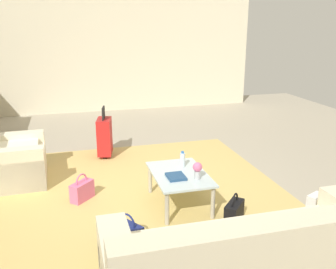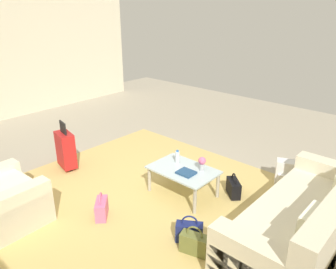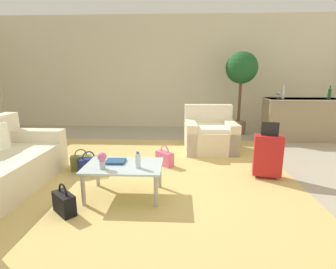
{
  "view_description": "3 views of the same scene",
  "coord_description": "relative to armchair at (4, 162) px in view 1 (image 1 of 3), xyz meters",
  "views": [
    {
      "loc": [
        -4.42,
        0.73,
        2.18
      ],
      "look_at": [
        -0.56,
        -0.31,
        0.97
      ],
      "focal_mm": 40.0,
      "sensor_mm": 36.0,
      "label": 1
    },
    {
      "loc": [
        -3.06,
        2.78,
        2.64
      ],
      "look_at": [
        -0.21,
        -0.38,
        0.94
      ],
      "focal_mm": 35.0,
      "sensor_mm": 36.0,
      "label": 2
    },
    {
      "loc": [
        0.31,
        -3.57,
        1.53
      ],
      "look_at": [
        0.13,
        0.05,
        0.68
      ],
      "focal_mm": 28.0,
      "sensor_mm": 36.0,
      "label": 3
    }
  ],
  "objects": [
    {
      "name": "water_bottle",
      "position": [
        -1.1,
        -2.27,
        0.21
      ],
      "size": [
        0.06,
        0.06,
        0.2
      ],
      "color": "silver",
      "rests_on": "coffee_table"
    },
    {
      "name": "ground_plane",
      "position": [
        -0.9,
        -1.67,
        -0.3
      ],
      "size": [
        12.0,
        12.0,
        0.0
      ],
      "primitive_type": "plane",
      "color": "#A89E89"
    },
    {
      "name": "coffee_table_book",
      "position": [
        -1.42,
        -2.09,
        0.13
      ],
      "size": [
        0.24,
        0.21,
        0.03
      ],
      "primitive_type": "cube",
      "rotation": [
        0.0,
        0.0,
        0.02
      ],
      "color": "navy",
      "rests_on": "coffee_table"
    },
    {
      "name": "area_rug",
      "position": [
        -1.5,
        -1.47,
        -0.3
      ],
      "size": [
        5.2,
        4.4,
        0.01
      ],
      "primitive_type": "cube",
      "color": "tan",
      "rests_on": "ground"
    },
    {
      "name": "backpack_white",
      "position": [
        -2.3,
        -3.47,
        -0.11
      ],
      "size": [
        0.36,
        0.33,
        0.4
      ],
      "color": "white",
      "rests_on": "ground"
    },
    {
      "name": "suitcase_red",
      "position": [
        0.7,
        -1.47,
        0.06
      ],
      "size": [
        0.44,
        0.3,
        0.85
      ],
      "color": "red",
      "rests_on": "ground"
    },
    {
      "name": "armchair",
      "position": [
        0.0,
        0.0,
        0.0
      ],
      "size": [
        1.03,
        0.99,
        0.89
      ],
      "color": "beige",
      "rests_on": "ground"
    },
    {
      "name": "handbag_black",
      "position": [
        -1.87,
        -2.65,
        -0.17
      ],
      "size": [
        0.33,
        0.32,
        0.36
      ],
      "color": "black",
      "rests_on": "ground"
    },
    {
      "name": "wall_right",
      "position": [
        4.16,
        -1.67,
        1.25
      ],
      "size": [
        0.12,
        8.0,
        3.1
      ],
      "primitive_type": "cube",
      "color": "beige",
      "rests_on": "ground"
    },
    {
      "name": "coffee_table",
      "position": [
        -1.3,
        -2.17,
        0.06
      ],
      "size": [
        0.96,
        0.64,
        0.42
      ],
      "color": "silver",
      "rests_on": "ground"
    },
    {
      "name": "handbag_olive",
      "position": [
        -2.19,
        -1.3,
        -0.17
      ],
      "size": [
        0.35,
        0.22,
        0.36
      ],
      "color": "olive",
      "rests_on": "ground"
    },
    {
      "name": "handbag_pink",
      "position": [
        -0.86,
        -1.02,
        -0.17
      ],
      "size": [
        0.33,
        0.32,
        0.36
      ],
      "color": "pink",
      "rests_on": "ground"
    },
    {
      "name": "flower_vase",
      "position": [
        -1.52,
        -2.32,
        0.24
      ],
      "size": [
        0.11,
        0.11,
        0.21
      ],
      "color": "#B2B7BC",
      "rests_on": "coffee_table"
    },
    {
      "name": "handbag_navy",
      "position": [
        -2.02,
        -1.42,
        -0.17
      ],
      "size": [
        0.34,
        0.3,
        0.36
      ],
      "color": "navy",
      "rests_on": "ground"
    }
  ]
}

